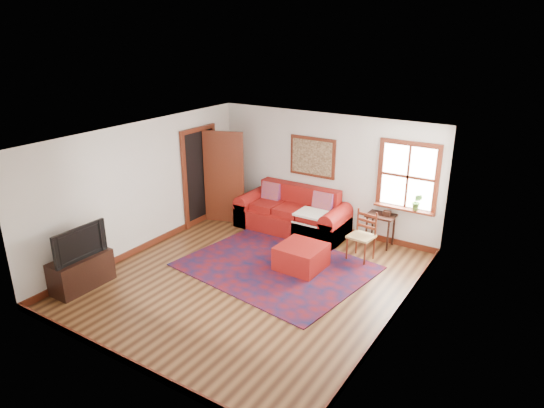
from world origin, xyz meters
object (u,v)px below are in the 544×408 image
Objects in this scene: red_leather_sofa at (293,216)px; ladder_back_chair at (363,234)px; media_cabinet at (82,272)px; side_table at (381,220)px; red_ottoman at (301,257)px.

red_leather_sofa and ladder_back_chair have the same top height.
media_cabinet is at bearing -135.16° from ladder_back_chair.
side_table is 0.74m from ladder_back_chair.
red_leather_sofa is at bearing 66.35° from media_cabinet.
media_cabinet reaches higher than red_ottoman.
ladder_back_chair reaches higher than media_cabinet.
red_leather_sofa is at bearing 164.52° from ladder_back_chair.
side_table reaches higher than media_cabinet.
ladder_back_chair is at bearing -95.40° from side_table.
red_ottoman is 0.84× the size of ladder_back_chair.
red_leather_sofa is 3.04× the size of red_ottoman.
media_cabinet is at bearing -130.30° from side_table.
media_cabinet is at bearing -135.92° from red_ottoman.
media_cabinet is (-3.54, -3.53, -0.23)m from ladder_back_chair.
red_leather_sofa is 1.78m from red_ottoman.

